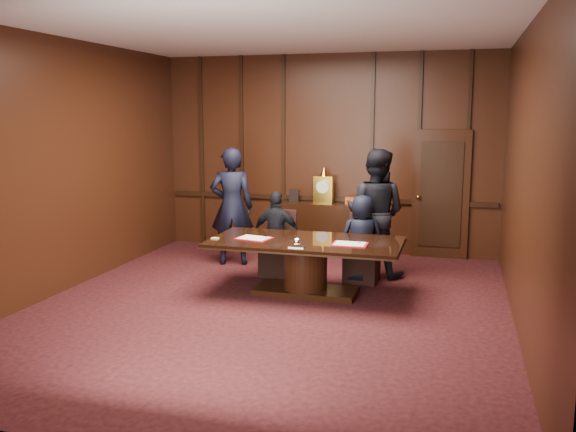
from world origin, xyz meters
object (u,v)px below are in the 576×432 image
at_px(witness_left, 232,206).
at_px(signatory_right, 362,239).
at_px(signatory_left, 277,234).
at_px(witness_right, 375,213).
at_px(sideboard, 323,226).
at_px(conference_table, 305,258).

bearing_deg(witness_left, signatory_right, 150.15).
bearing_deg(signatory_left, witness_right, -163.16).
bearing_deg(sideboard, conference_table, -83.14).
bearing_deg(conference_table, witness_left, 139.88).
xyz_separation_m(conference_table, witness_right, (0.78, 1.26, 0.46)).
relative_size(sideboard, signatory_left, 1.22).
relative_size(signatory_right, witness_right, 0.67).
height_order(sideboard, conference_table, sideboard).
xyz_separation_m(signatory_right, witness_right, (0.13, 0.46, 0.32)).
bearing_deg(sideboard, witness_right, -49.58).
bearing_deg(witness_right, sideboard, -38.14).
bearing_deg(signatory_right, witness_right, -119.96).
bearing_deg(conference_table, witness_right, 58.29).
height_order(signatory_left, signatory_right, signatory_left).
height_order(conference_table, signatory_left, signatory_left).
relative_size(conference_table, signatory_right, 2.00).
height_order(sideboard, witness_left, witness_left).
bearing_deg(witness_left, conference_table, 123.41).
bearing_deg(conference_table, signatory_right, 50.91).
relative_size(signatory_left, signatory_right, 1.00).
bearing_deg(conference_table, signatory_left, 129.09).
xyz_separation_m(signatory_left, witness_left, (-0.93, 0.53, 0.31)).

